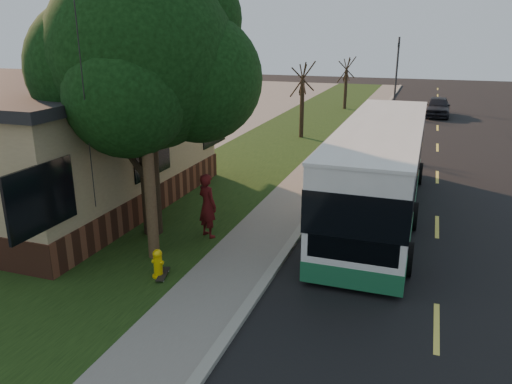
% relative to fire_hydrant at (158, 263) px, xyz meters
% --- Properties ---
extents(ground, '(120.00, 120.00, 0.00)m').
position_rel_fire_hydrant_xyz_m(ground, '(2.60, 0.00, -0.43)').
color(ground, black).
rests_on(ground, ground).
extents(road, '(8.00, 80.00, 0.01)m').
position_rel_fire_hydrant_xyz_m(road, '(6.60, 10.00, -0.43)').
color(road, black).
rests_on(road, ground).
extents(curb, '(0.25, 80.00, 0.12)m').
position_rel_fire_hydrant_xyz_m(curb, '(2.60, 10.00, -0.37)').
color(curb, gray).
rests_on(curb, ground).
extents(sidewalk, '(2.00, 80.00, 0.08)m').
position_rel_fire_hydrant_xyz_m(sidewalk, '(1.60, 10.00, -0.39)').
color(sidewalk, slate).
rests_on(sidewalk, ground).
extents(grass_verge, '(5.00, 80.00, 0.07)m').
position_rel_fire_hydrant_xyz_m(grass_verge, '(-1.90, 10.00, -0.40)').
color(grass_verge, black).
rests_on(grass_verge, ground).
extents(building_lot, '(15.00, 80.00, 0.04)m').
position_rel_fire_hydrant_xyz_m(building_lot, '(-11.90, 10.00, -0.41)').
color(building_lot, slate).
rests_on(building_lot, ground).
extents(fire_hydrant, '(0.32, 0.32, 0.74)m').
position_rel_fire_hydrant_xyz_m(fire_hydrant, '(0.00, 0.00, 0.00)').
color(fire_hydrant, yellow).
rests_on(fire_hydrant, grass_verge).
extents(utility_pole, '(2.86, 3.21, 9.07)m').
position_rel_fire_hydrant_xyz_m(utility_pole, '(-0.71, 0.99, 4.20)').
color(utility_pole, '#473321').
rests_on(utility_pole, ground).
extents(leafy_tree, '(6.30, 6.00, 7.80)m').
position_rel_fire_hydrant_xyz_m(leafy_tree, '(-1.57, 2.65, 4.73)').
color(leafy_tree, black).
rests_on(leafy_tree, grass_verge).
extents(bare_tree_near, '(1.38, 1.21, 4.31)m').
position_rel_fire_hydrant_xyz_m(bare_tree_near, '(-0.90, 18.00, 1.72)').
color(bare_tree_near, black).
rests_on(bare_tree_near, grass_verge).
extents(bare_tree_far, '(1.38, 1.21, 4.03)m').
position_rel_fire_hydrant_xyz_m(bare_tree_far, '(-0.40, 30.00, 1.57)').
color(bare_tree_far, black).
rests_on(bare_tree_far, grass_verge).
extents(traffic_signal, '(0.18, 0.22, 5.50)m').
position_rel_fire_hydrant_xyz_m(traffic_signal, '(3.10, 34.00, 2.73)').
color(traffic_signal, '#2D2D30').
rests_on(traffic_signal, ground).
extents(transit_bus, '(2.66, 11.54, 3.12)m').
position_rel_fire_hydrant_xyz_m(transit_bus, '(4.65, 6.48, 1.23)').
color(transit_bus, silver).
rests_on(transit_bus, ground).
extents(skateboarder, '(0.84, 0.75, 1.94)m').
position_rel_fire_hydrant_xyz_m(skateboarder, '(0.10, 2.78, 0.61)').
color(skateboarder, '#490E0F').
rests_on(skateboarder, grass_verge).
extents(skateboard_main, '(0.39, 0.80, 0.07)m').
position_rel_fire_hydrant_xyz_m(skateboard_main, '(0.10, 0.05, -0.31)').
color(skateboard_main, black).
rests_on(skateboard_main, grass_verge).
extents(dumpster, '(1.69, 1.36, 1.45)m').
position_rel_fire_hydrant_xyz_m(dumpster, '(-5.08, 7.04, 0.33)').
color(dumpster, black).
rests_on(dumpster, building_lot).
extents(distant_car, '(1.77, 4.20, 1.42)m').
position_rel_fire_hydrant_xyz_m(distant_car, '(6.53, 28.90, 0.28)').
color(distant_car, black).
rests_on(distant_car, ground).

